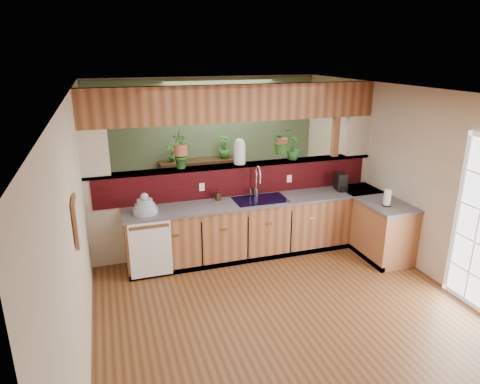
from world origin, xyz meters
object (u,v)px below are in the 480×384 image
object	(u,v)px
soap_dispenser	(218,195)
glass_jar	(240,151)
paper_towel	(387,198)
coffee_maker	(341,182)
faucet	(257,180)
dish_stack	(145,207)
shelving_console	(199,185)

from	to	relation	value
soap_dispenser	glass_jar	size ratio (longest dim) A/B	0.43
soap_dispenser	paper_towel	size ratio (longest dim) A/B	0.65
soap_dispenser	glass_jar	world-z (taller)	glass_jar
coffee_maker	soap_dispenser	bearing A→B (deg)	-172.52
faucet	glass_jar	world-z (taller)	glass_jar
dish_stack	paper_towel	bearing A→B (deg)	-12.81
faucet	dish_stack	world-z (taller)	faucet
dish_stack	coffee_maker	distance (m)	3.16
soap_dispenser	paper_towel	bearing A→B (deg)	-23.62
paper_towel	glass_jar	xyz separation A→B (m)	(-1.89, 1.21, 0.57)
dish_stack	soap_dispenser	world-z (taller)	dish_stack
soap_dispenser	coffee_maker	world-z (taller)	coffee_maker
faucet	dish_stack	xyz separation A→B (m)	(-1.74, -0.21, -0.17)
glass_jar	faucet	bearing A→B (deg)	-46.67
dish_stack	soap_dispenser	size ratio (longest dim) A/B	1.99
glass_jar	shelving_console	distance (m)	2.20
coffee_maker	dish_stack	bearing A→B (deg)	-166.98
coffee_maker	shelving_console	size ratio (longest dim) A/B	0.18
faucet	shelving_console	size ratio (longest dim) A/B	0.32
faucet	dish_stack	size ratio (longest dim) A/B	1.45
faucet	coffee_maker	bearing A→B (deg)	-4.79
soap_dispenser	paper_towel	xyz separation A→B (m)	(2.30, -1.01, 0.03)
soap_dispenser	faucet	bearing A→B (deg)	-1.85
faucet	glass_jar	distance (m)	0.52
paper_towel	glass_jar	bearing A→B (deg)	147.35
coffee_maker	paper_towel	world-z (taller)	coffee_maker
paper_towel	shelving_console	bearing A→B (deg)	124.45
faucet	glass_jar	bearing A→B (deg)	133.33
soap_dispenser	paper_towel	world-z (taller)	paper_towel
soap_dispenser	paper_towel	distance (m)	2.51
shelving_console	coffee_maker	bearing A→B (deg)	-51.84
soap_dispenser	coffee_maker	size ratio (longest dim) A/B	0.61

